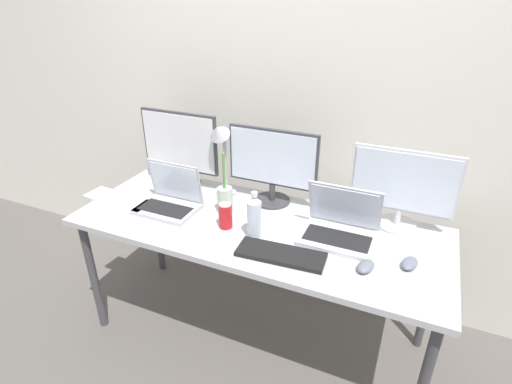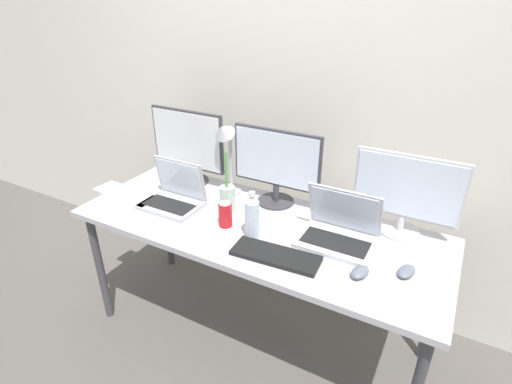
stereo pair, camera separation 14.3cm
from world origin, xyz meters
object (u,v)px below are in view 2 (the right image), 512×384
object	(u,v)px
monitor_right	(406,192)
laptop_secondary	(339,230)
desk_lamp	(226,145)
work_desk	(256,235)
monitor_center	(276,164)
monitor_left	(188,145)
mouse_by_keyboard	(360,272)
laptop_silver	(175,195)
soda_can_near_keyboard	(225,214)
water_bottle	(252,217)
bamboo_vase	(227,198)
keyboard_main	(276,255)
keyboard_aux	(126,195)
mouse_by_laptop	(407,271)

from	to	relation	value
monitor_right	laptop_secondary	bearing A→B (deg)	-137.88
laptop_secondary	desk_lamp	world-z (taller)	desk_lamp
work_desk	monitor_center	world-z (taller)	monitor_center
monitor_left	mouse_by_keyboard	bearing A→B (deg)	-18.62
monitor_left	laptop_silver	bearing A→B (deg)	-70.04
work_desk	soda_can_near_keyboard	size ratio (longest dim) A/B	14.56
mouse_by_keyboard	water_bottle	xyz separation A→B (m)	(-0.52, 0.03, 0.09)
monitor_right	bamboo_vase	distance (m)	0.87
work_desk	monitor_center	distance (m)	0.38
monitor_left	monitor_center	size ratio (longest dim) A/B	0.98
monitor_right	mouse_by_keyboard	world-z (taller)	monitor_right
keyboard_main	keyboard_aux	xyz separation A→B (m)	(-0.99, 0.11, 0.00)
water_bottle	work_desk	bearing A→B (deg)	109.88
keyboard_aux	bamboo_vase	xyz separation A→B (m)	(0.59, 0.14, 0.07)
keyboard_main	water_bottle	size ratio (longest dim) A/B	1.62
laptop_secondary	water_bottle	world-z (taller)	laptop_secondary
monitor_center	bamboo_vase	xyz separation A→B (m)	(-0.18, -0.20, -0.15)
soda_can_near_keyboard	laptop_silver	bearing A→B (deg)	171.61
monitor_center	keyboard_aux	xyz separation A→B (m)	(-0.77, -0.34, -0.22)
work_desk	monitor_center	size ratio (longest dim) A/B	3.78
water_bottle	mouse_by_laptop	bearing A→B (deg)	5.10
keyboard_main	desk_lamp	xyz separation A→B (m)	(-0.49, 0.39, 0.29)
work_desk	water_bottle	xyz separation A→B (m)	(0.04, -0.11, 0.17)
monitor_center	laptop_secondary	xyz separation A→B (m)	(0.42, -0.19, -0.17)
monitor_center	desk_lamp	xyz separation A→B (m)	(-0.27, -0.06, 0.07)
laptop_silver	soda_can_near_keyboard	bearing A→B (deg)	-8.39
water_bottle	soda_can_near_keyboard	bearing A→B (deg)	169.66
laptop_silver	keyboard_main	distance (m)	0.71
keyboard_main	mouse_by_keyboard	size ratio (longest dim) A/B	3.89
monitor_right	laptop_secondary	distance (m)	0.35
monitor_center	desk_lamp	world-z (taller)	desk_lamp
monitor_right	laptop_secondary	world-z (taller)	monitor_right
monitor_center	mouse_by_keyboard	xyz separation A→B (m)	(0.57, -0.40, -0.21)
laptop_silver	work_desk	bearing A→B (deg)	3.17
desk_lamp	work_desk	bearing A→B (deg)	-34.06
monitor_right	mouse_by_laptop	world-z (taller)	monitor_right
laptop_secondary	mouse_by_keyboard	distance (m)	0.26
water_bottle	keyboard_aux	bearing A→B (deg)	178.41
laptop_silver	mouse_by_laptop	xyz separation A→B (m)	(1.20, -0.02, -0.04)
work_desk	soda_can_near_keyboard	bearing A→B (deg)	-147.95
keyboard_main	mouse_by_laptop	bearing A→B (deg)	12.05
monitor_left	soda_can_near_keyboard	distance (m)	0.58
mouse_by_laptop	water_bottle	xyz separation A→B (m)	(-0.68, -0.06, 0.09)
mouse_by_keyboard	keyboard_main	bearing A→B (deg)	-157.37
monitor_left	monitor_right	distance (m)	1.21
monitor_right	soda_can_near_keyboard	distance (m)	0.85
desk_lamp	soda_can_near_keyboard	bearing A→B (deg)	-59.18
mouse_by_laptop	desk_lamp	xyz separation A→B (m)	(-1.01, 0.24, 0.28)
laptop_silver	mouse_by_keyboard	bearing A→B (deg)	-6.45
laptop_secondary	bamboo_vase	bearing A→B (deg)	-179.08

